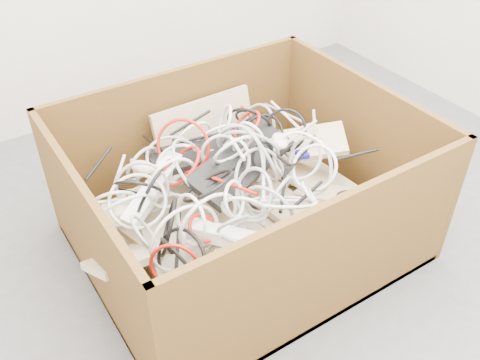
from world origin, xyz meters
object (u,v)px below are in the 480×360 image
vga_plug (302,154)px  power_strip_left (153,189)px  power_strip_right (235,238)px  cardboard_box (239,216)px

vga_plug → power_strip_left: bearing=-177.1°
power_strip_left → vga_plug: (0.58, -0.10, -0.02)m
power_strip_left → power_strip_right: bearing=-100.2°
cardboard_box → vga_plug: bearing=-5.7°
power_strip_right → cardboard_box: bearing=96.2°
cardboard_box → power_strip_left: (-0.31, 0.07, 0.22)m
power_strip_left → power_strip_right: (0.13, -0.34, -0.03)m
cardboard_box → power_strip_left: bearing=166.6°
power_strip_left → power_strip_right: 0.36m
cardboard_box → power_strip_left: cardboard_box is taller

